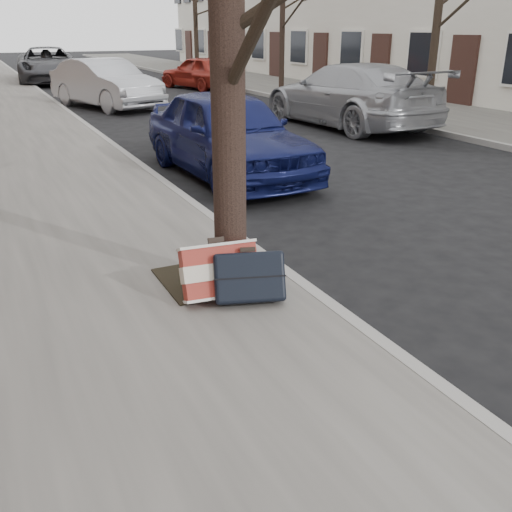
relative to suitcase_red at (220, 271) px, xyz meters
name	(u,v)px	position (x,y,z in m)	size (l,w,h in m)	color
ground	(461,299)	(2.05, -0.78, -0.37)	(120.00, 120.00, 0.00)	black
far_sidewalk	(317,93)	(9.85, 14.22, -0.31)	(4.00, 70.00, 0.12)	#65635C
dirt_patch	(208,278)	(0.05, 0.42, -0.24)	(0.85, 0.85, 0.01)	black
suitcase_red	(220,271)	(0.00, 0.00, 0.00)	(0.65, 0.18, 0.47)	maroon
suitcase_navy	(249,277)	(0.19, -0.18, -0.02)	(0.60, 0.19, 0.43)	black
car_near_front	(228,134)	(2.02, 4.45, 0.33)	(1.65, 4.11, 1.40)	#10164B
car_near_mid	(106,84)	(2.13, 13.97, 0.35)	(1.52, 4.35, 1.43)	#B1B3BA
car_near_back	(48,65)	(1.72, 23.52, 0.39)	(2.52, 5.46, 1.52)	#393A3E
car_far_front	(348,95)	(6.72, 7.82, 0.39)	(2.14, 5.27, 1.53)	#A1A3A8
car_far_back	(200,72)	(6.79, 18.17, 0.27)	(1.52, 3.78, 1.29)	maroon
tree_far_a	(437,23)	(9.25, 7.76, 2.03)	(0.21, 0.21, 4.56)	black
tree_far_b	(282,12)	(9.25, 15.90, 2.44)	(0.20, 0.20, 5.39)	black
tree_far_c	(196,20)	(9.25, 25.02, 2.26)	(0.22, 0.22, 5.02)	black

